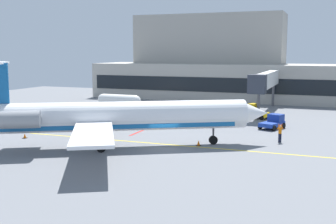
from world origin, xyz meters
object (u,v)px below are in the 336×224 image
pushback_tractor (273,122)px  belt_loader (198,119)px  regional_jet (108,117)px  baggage_tug (257,112)px  marshaller (280,133)px  fuel_tank (119,100)px

pushback_tractor → belt_loader: (-9.30, -1.72, 0.10)m
regional_jet → baggage_tug: regional_jet is taller
baggage_tug → belt_loader: baggage_tug is taller
baggage_tug → pushback_tractor: (3.32, -7.38, -0.11)m
baggage_tug → regional_jet: bearing=-113.6°
pushback_tractor → marshaller: 8.48m
regional_jet → pushback_tractor: size_ratio=7.49×
regional_jet → belt_loader: (4.71, 15.38, -2.21)m
pushback_tractor → fuel_tank: bearing=157.8°
belt_loader → fuel_tank: bearing=144.6°
marshaller → regional_jet: bearing=-150.8°
baggage_tug → marshaller: (5.06, -15.67, 0.09)m
baggage_tug → belt_loader: bearing=-123.3°
marshaller → belt_loader: bearing=149.3°
baggage_tug → marshaller: bearing=-72.1°
pushback_tractor → belt_loader: belt_loader is taller
regional_jet → marshaller: bearing=29.2°
regional_jet → baggage_tug: bearing=66.4°
belt_loader → pushback_tractor: bearing=10.5°
baggage_tug → belt_loader: (-5.99, -9.10, -0.01)m
regional_jet → pushback_tractor: bearing=50.7°
belt_loader → marshaller: 12.86m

